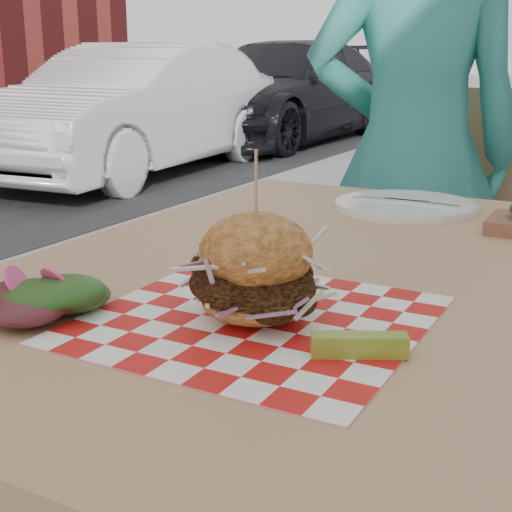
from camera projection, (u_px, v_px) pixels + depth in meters
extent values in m
imported|color=teal|center=(413.00, 156.00, 1.87)|extent=(0.67, 0.56, 1.57)
imported|color=white|center=(135.00, 110.00, 6.28)|extent=(1.47, 3.56, 1.15)
imported|color=black|center=(282.00, 91.00, 8.74)|extent=(1.83, 4.25, 1.22)
cube|color=tan|center=(316.00, 277.00, 1.02)|extent=(0.80, 1.20, 0.04)
cylinder|color=#333338|center=(274.00, 345.00, 1.74)|extent=(0.05, 0.05, 0.71)
cube|color=tan|center=(460.00, 280.00, 1.93)|extent=(0.49, 0.49, 0.04)
cube|color=tan|center=(496.00, 179.00, 2.02)|extent=(0.42, 0.11, 0.50)
cylinder|color=#333338|center=(365.00, 364.00, 1.97)|extent=(0.03, 0.03, 0.43)
cylinder|color=#333338|center=(493.00, 402.00, 1.75)|extent=(0.03, 0.03, 0.43)
cylinder|color=#333338|center=(423.00, 326.00, 2.24)|extent=(0.03, 0.03, 0.43)
cube|color=red|center=(256.00, 319.00, 0.80)|extent=(0.36, 0.36, 0.00)
ellipsoid|color=#CB7F39|center=(256.00, 300.00, 0.80)|extent=(0.12, 0.12, 0.04)
ellipsoid|color=brown|center=(256.00, 286.00, 0.79)|extent=(0.14, 0.13, 0.07)
ellipsoid|color=#CB7F39|center=(256.00, 252.00, 0.78)|extent=(0.13, 0.13, 0.09)
cylinder|color=tan|center=(256.00, 194.00, 0.76)|extent=(0.00, 0.00, 0.09)
cube|color=olive|center=(359.00, 345.00, 0.70)|extent=(0.09, 0.06, 0.02)
ellipsoid|color=#3F1419|center=(54.00, 305.00, 0.81)|extent=(0.08, 0.08, 0.03)
ellipsoid|color=#1C3F12|center=(60.00, 298.00, 0.83)|extent=(0.08, 0.08, 0.03)
ellipsoid|color=#1C3F12|center=(49.00, 294.00, 0.85)|extent=(0.08, 0.08, 0.03)
ellipsoid|color=#3F1419|center=(27.00, 295.00, 0.84)|extent=(0.08, 0.08, 0.03)
ellipsoid|color=#1C3F12|center=(12.00, 301.00, 0.82)|extent=(0.08, 0.08, 0.03)
ellipsoid|color=#1C3F12|center=(13.00, 307.00, 0.80)|extent=(0.08, 0.08, 0.03)
ellipsoid|color=#3F1419|center=(33.00, 309.00, 0.79)|extent=(0.08, 0.08, 0.03)
cylinder|color=#F9458F|center=(56.00, 282.00, 0.82)|extent=(0.05, 0.05, 0.04)
cylinder|color=white|center=(405.00, 206.00, 1.38)|extent=(0.27, 0.27, 0.01)
cube|color=silver|center=(391.00, 200.00, 1.39)|extent=(0.15, 0.03, 0.00)
cube|color=silver|center=(421.00, 203.00, 1.36)|extent=(0.15, 0.03, 0.00)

